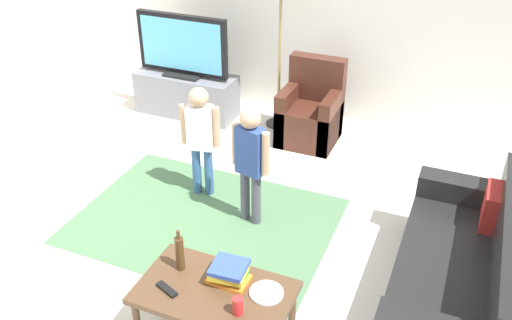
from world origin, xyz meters
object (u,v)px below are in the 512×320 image
object	(u,v)px
tv_stand	(187,95)
soda_can	(238,306)
plate	(267,293)
armchair	(311,114)
tv	(182,46)
book_stack	(229,273)
couch	(467,280)
bottle	(180,253)
child_center	(250,156)
child_near_tv	(201,132)
coffee_table	(215,296)
tv_remote	(167,289)

from	to	relation	value
tv_stand	soda_can	distance (m)	3.70
soda_can	plate	world-z (taller)	soda_can
armchair	plate	size ratio (longest dim) A/B	4.09
tv	book_stack	bearing A→B (deg)	-56.06
couch	bottle	xyz separation A→B (m)	(-1.80, -0.78, 0.26)
child_center	plate	xyz separation A→B (m)	(0.62, -1.19, -0.23)
child_near_tv	plate	bearing A→B (deg)	-49.58
tv	child_near_tv	distance (m)	1.73
bottle	plate	xyz separation A→B (m)	(0.62, 0.00, -0.12)
tv	child_center	distance (m)	2.26
bottle	tv	bearing A→B (deg)	118.60
coffee_table	book_stack	bearing A→B (deg)	66.98
tv_stand	coffee_table	bearing A→B (deg)	-58.01
child_center	tv_remote	bearing A→B (deg)	-89.15
armchair	tv_remote	distance (m)	3.03
coffee_table	tv_remote	xyz separation A→B (m)	(-0.28, -0.12, 0.06)
book_stack	bottle	xyz separation A→B (m)	(-0.35, -0.02, 0.07)
child_near_tv	book_stack	world-z (taller)	child_near_tv
couch	plate	xyz separation A→B (m)	(-1.18, -0.78, 0.14)
tv	couch	distance (m)	3.96
child_near_tv	book_stack	bearing A→B (deg)	-56.27
tv	armchair	bearing A→B (deg)	-0.68
bottle	tv_remote	size ratio (longest dim) A/B	1.85
couch	book_stack	world-z (taller)	couch
couch	book_stack	bearing A→B (deg)	-152.23
book_stack	tv_remote	size ratio (longest dim) A/B	1.58
tv_remote	tv_stand	bearing A→B (deg)	138.63
soda_can	child_near_tv	bearing A→B (deg)	124.02
child_center	tv_remote	xyz separation A→B (m)	(0.02, -1.41, -0.22)
soda_can	tv	bearing A→B (deg)	124.08
book_stack	plate	size ratio (longest dim) A/B	1.22
tv_stand	soda_can	bearing A→B (deg)	-56.10
child_near_tv	tv	bearing A→B (deg)	124.15
coffee_table	bottle	world-z (taller)	bottle
coffee_table	tv	bearing A→B (deg)	122.17
child_center	bottle	xyz separation A→B (m)	(0.00, -1.19, -0.10)
tv	book_stack	distance (m)	3.41
armchair	child_center	xyz separation A→B (m)	(-0.02, -1.62, 0.36)
plate	soda_can	bearing A→B (deg)	-114.50
tv	plate	bearing A→B (deg)	-52.60
coffee_table	bottle	bearing A→B (deg)	161.57
child_near_tv	book_stack	xyz separation A→B (m)	(0.93, -1.39, -0.16)
coffee_table	bottle	distance (m)	0.36
tv	tv_remote	world-z (taller)	tv
bottle	soda_can	size ratio (longest dim) A/B	2.62
armchair	tv_remote	size ratio (longest dim) A/B	5.29
armchair	bottle	world-z (taller)	armchair
armchair	book_stack	world-z (taller)	armchair
tv_remote	plate	distance (m)	0.64
child_center	coffee_table	world-z (taller)	child_center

